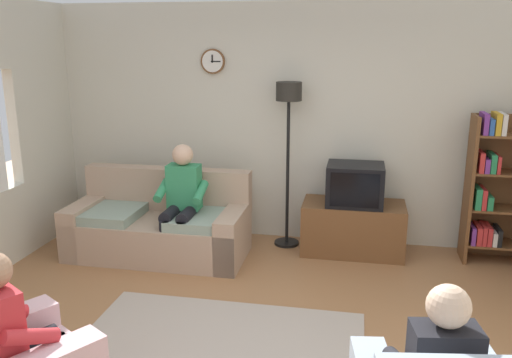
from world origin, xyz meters
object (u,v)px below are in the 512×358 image
object	(u,v)px
bookshelf	(495,188)
person_in_left_armchair	(15,329)
couch	(159,227)
person_on_couch	(181,197)
tv	(355,184)
tv_stand	(353,228)
floor_lamp	(288,119)

from	to	relation	value
bookshelf	person_in_left_armchair	xyz separation A→B (m)	(-3.38, -3.17, -0.19)
couch	person_on_couch	distance (m)	0.50
tv	bookshelf	world-z (taller)	bookshelf
bookshelf	person_on_couch	bearing A→B (deg)	-168.83
bookshelf	person_on_couch	size ratio (longest dim) A/B	1.28
couch	tv	distance (m)	2.17
couch	tv_stand	xyz separation A→B (m)	(2.07, 0.45, -0.03)
floor_lamp	person_on_couch	bearing A→B (deg)	-147.17
person_on_couch	person_in_left_armchair	world-z (taller)	person_on_couch
tv_stand	tv	bearing A→B (deg)	-90.00
tv	person_on_couch	distance (m)	1.85
floor_lamp	bookshelf	bearing A→B (deg)	-0.76
person_in_left_armchair	couch	bearing A→B (deg)	92.65
bookshelf	person_on_couch	xyz separation A→B (m)	(-3.21, -0.63, -0.10)
person_in_left_armchair	bookshelf	bearing A→B (deg)	43.18
couch	person_in_left_armchair	xyz separation A→B (m)	(0.12, -2.65, 0.29)
couch	tv	bearing A→B (deg)	11.69
tv_stand	person_in_left_armchair	world-z (taller)	person_in_left_armchair
tv	floor_lamp	size ratio (longest dim) A/B	0.32
tv	bookshelf	distance (m)	1.44
tv_stand	person_on_couch	distance (m)	1.90
tv_stand	person_on_couch	world-z (taller)	person_on_couch
person_on_couch	person_in_left_armchair	xyz separation A→B (m)	(-0.18, -2.54, -0.09)
tv	person_on_couch	world-z (taller)	person_on_couch
tv	bookshelf	bearing A→B (deg)	3.76
tv	floor_lamp	world-z (taller)	floor_lamp
couch	floor_lamp	distance (m)	1.83
tv_stand	bookshelf	world-z (taller)	bookshelf
couch	tv_stand	bearing A→B (deg)	12.34
tv_stand	floor_lamp	bearing A→B (deg)	172.43
couch	bookshelf	size ratio (longest dim) A/B	1.20
floor_lamp	person_in_left_armchair	bearing A→B (deg)	-110.58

